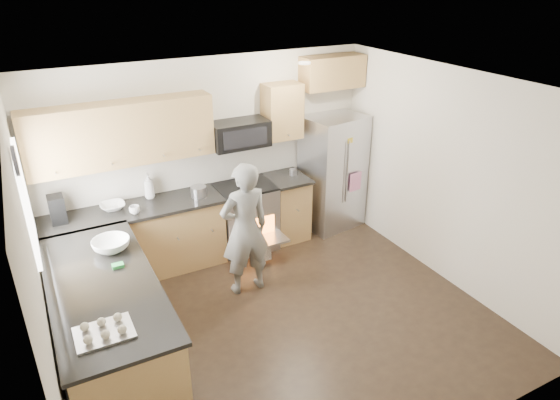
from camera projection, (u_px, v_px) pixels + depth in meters
ground at (280, 321)px, 5.58m from camera, size 4.50×4.50×0.00m
room_shell at (276, 183)px, 4.86m from camera, size 4.54×4.04×2.62m
back_cabinet_run at (175, 195)px, 6.32m from camera, size 4.45×0.64×2.50m
peninsula at (109, 322)px, 4.84m from camera, size 0.96×2.36×1.05m
stove_range at (245, 202)px, 6.79m from camera, size 0.76×0.97×1.79m
refrigerator at (333, 172)px, 7.32m from camera, size 0.92×0.77×1.69m
person at (245, 229)px, 5.79m from camera, size 0.60×0.40×1.65m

